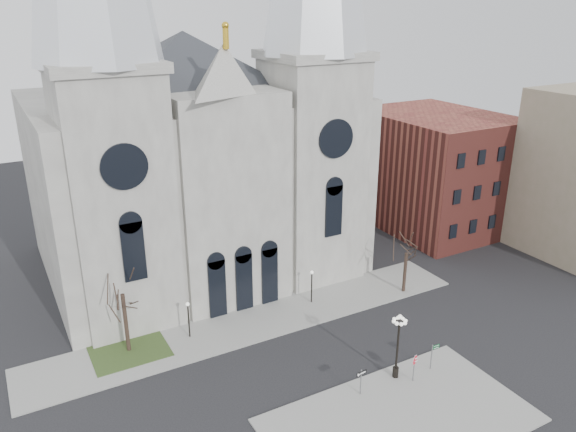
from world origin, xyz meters
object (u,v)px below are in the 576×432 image
globe_lamp (398,338)px  street_name_sign (433,354)px  stop_sign (414,362)px  one_way_sign (361,378)px

globe_lamp → street_name_sign: globe_lamp is taller
stop_sign → one_way_sign: (-4.33, 0.65, -0.21)m
one_way_sign → street_name_sign: bearing=-6.5°
one_way_sign → street_name_sign: 6.57m
globe_lamp → one_way_sign: bearing=-174.1°
street_name_sign → globe_lamp: bearing=172.1°
globe_lamp → street_name_sign: 3.75m
stop_sign → globe_lamp: (-0.84, 1.02, 1.74)m
stop_sign → globe_lamp: bearing=126.3°
stop_sign → globe_lamp: globe_lamp is taller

